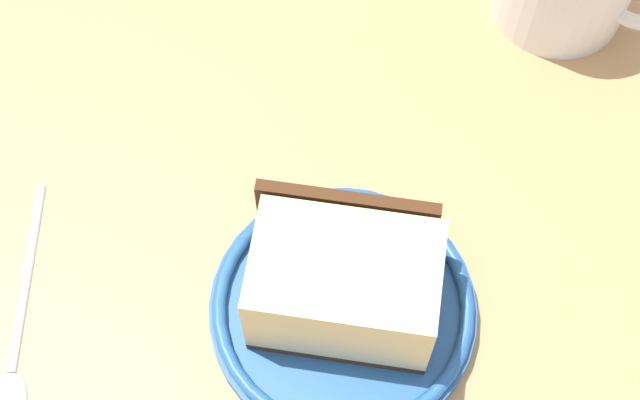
# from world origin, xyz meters

# --- Properties ---
(ground_plane) EXTENTS (1.29, 1.29, 0.03)m
(ground_plane) POSITION_xyz_m (0.00, 0.00, -0.02)
(ground_plane) COLOR tan
(small_plate) EXTENTS (0.13, 0.13, 0.02)m
(small_plate) POSITION_xyz_m (-0.04, -0.02, 0.01)
(small_plate) COLOR #26599E
(small_plate) RESTS_ON ground_plane
(cake_slice) EXTENTS (0.09, 0.11, 0.06)m
(cake_slice) POSITION_xyz_m (-0.04, -0.02, 0.04)
(cake_slice) COLOR #472814
(cake_slice) RESTS_ON small_plate
(teaspoon) EXTENTS (0.12, 0.09, 0.01)m
(teaspoon) POSITION_xyz_m (-0.16, 0.10, 0.00)
(teaspoon) COLOR silver
(teaspoon) RESTS_ON ground_plane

